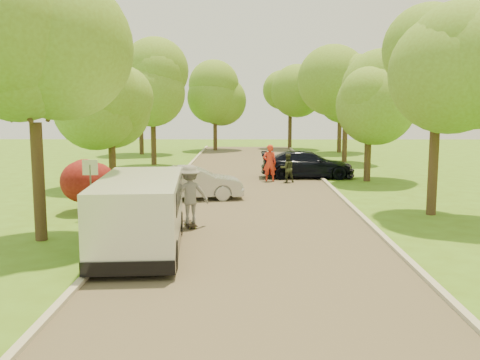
{
  "coord_description": "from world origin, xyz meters",
  "views": [
    {
      "loc": [
        -0.24,
        -14.93,
        4.11
      ],
      "look_at": [
        -0.44,
        5.09,
        1.3
      ],
      "focal_mm": 40.0,
      "sensor_mm": 36.0,
      "label": 1
    }
  ],
  "objects_px": {
    "street_sign": "(90,177)",
    "silver_sedan": "(193,183)",
    "person_striped": "(270,163)",
    "minivan": "(140,213)",
    "person_olive": "(287,168)",
    "dark_sedan": "(307,164)",
    "skateboarder": "(190,194)",
    "longboard": "(190,224)"
  },
  "relations": [
    {
      "from": "street_sign",
      "to": "silver_sedan",
      "type": "relative_size",
      "value": 0.5
    },
    {
      "from": "silver_sedan",
      "to": "person_olive",
      "type": "bearing_deg",
      "value": -49.35
    },
    {
      "from": "minivan",
      "to": "dark_sedan",
      "type": "distance_m",
      "value": 16.78
    },
    {
      "from": "person_striped",
      "to": "person_olive",
      "type": "height_order",
      "value": "person_striped"
    },
    {
      "from": "dark_sedan",
      "to": "silver_sedan",
      "type": "bearing_deg",
      "value": 140.88
    },
    {
      "from": "street_sign",
      "to": "person_striped",
      "type": "distance_m",
      "value": 11.98
    },
    {
      "from": "dark_sedan",
      "to": "minivan",
      "type": "bearing_deg",
      "value": 157.78
    },
    {
      "from": "minivan",
      "to": "skateboarder",
      "type": "relative_size",
      "value": 2.89
    },
    {
      "from": "minivan",
      "to": "silver_sedan",
      "type": "relative_size",
      "value": 1.32
    },
    {
      "from": "person_striped",
      "to": "dark_sedan",
      "type": "bearing_deg",
      "value": -149.71
    },
    {
      "from": "silver_sedan",
      "to": "skateboarder",
      "type": "bearing_deg",
      "value": 176.97
    },
    {
      "from": "skateboarder",
      "to": "longboard",
      "type": "bearing_deg",
      "value": 180.0
    },
    {
      "from": "street_sign",
      "to": "skateboarder",
      "type": "relative_size",
      "value": 1.09
    },
    {
      "from": "silver_sedan",
      "to": "person_striped",
      "type": "height_order",
      "value": "person_striped"
    },
    {
      "from": "street_sign",
      "to": "longboard",
      "type": "bearing_deg",
      "value": -17.66
    },
    {
      "from": "silver_sedan",
      "to": "person_olive",
      "type": "distance_m",
      "value": 6.82
    },
    {
      "from": "longboard",
      "to": "minivan",
      "type": "bearing_deg",
      "value": 51.65
    },
    {
      "from": "longboard",
      "to": "person_striped",
      "type": "height_order",
      "value": "person_striped"
    },
    {
      "from": "street_sign",
      "to": "person_olive",
      "type": "xyz_separation_m",
      "value": [
        7.8,
        9.35,
        -0.78
      ]
    },
    {
      "from": "longboard",
      "to": "person_olive",
      "type": "xyz_separation_m",
      "value": [
        4.11,
        10.53,
        0.67
      ]
    },
    {
      "from": "dark_sedan",
      "to": "longboard",
      "type": "height_order",
      "value": "dark_sedan"
    },
    {
      "from": "longboard",
      "to": "person_olive",
      "type": "bearing_deg",
      "value": -129.62
    },
    {
      "from": "dark_sedan",
      "to": "person_olive",
      "type": "xyz_separation_m",
      "value": [
        -1.3,
        -1.95,
        0.02
      ]
    },
    {
      "from": "minivan",
      "to": "silver_sedan",
      "type": "xyz_separation_m",
      "value": [
        0.66,
        8.43,
        -0.38
      ]
    },
    {
      "from": "dark_sedan",
      "to": "person_striped",
      "type": "distance_m",
      "value": 2.7
    },
    {
      "from": "dark_sedan",
      "to": "longboard",
      "type": "bearing_deg",
      "value": 157.14
    },
    {
      "from": "minivan",
      "to": "person_striped",
      "type": "relative_size",
      "value": 2.87
    },
    {
      "from": "minivan",
      "to": "silver_sedan",
      "type": "height_order",
      "value": "minivan"
    },
    {
      "from": "dark_sedan",
      "to": "longboard",
      "type": "distance_m",
      "value": 13.62
    },
    {
      "from": "skateboarder",
      "to": "person_olive",
      "type": "distance_m",
      "value": 11.31
    },
    {
      "from": "street_sign",
      "to": "longboard",
      "type": "relative_size",
      "value": 2.05
    },
    {
      "from": "silver_sedan",
      "to": "longboard",
      "type": "xyz_separation_m",
      "value": [
        0.43,
        -5.44,
        -0.61
      ]
    },
    {
      "from": "dark_sedan",
      "to": "street_sign",
      "type": "bearing_deg",
      "value": 141.76
    },
    {
      "from": "longboard",
      "to": "person_olive",
      "type": "distance_m",
      "value": 11.32
    },
    {
      "from": "street_sign",
      "to": "silver_sedan",
      "type": "distance_m",
      "value": 5.43
    },
    {
      "from": "longboard",
      "to": "person_striped",
      "type": "xyz_separation_m",
      "value": [
        3.19,
        10.97,
        0.89
      ]
    },
    {
      "from": "dark_sedan",
      "to": "person_olive",
      "type": "bearing_deg",
      "value": 146.92
    },
    {
      "from": "minivan",
      "to": "dark_sedan",
      "type": "height_order",
      "value": "minivan"
    },
    {
      "from": "street_sign",
      "to": "minivan",
      "type": "xyz_separation_m",
      "value": [
        2.6,
        -4.16,
        -0.46
      ]
    },
    {
      "from": "minivan",
      "to": "street_sign",
      "type": "bearing_deg",
      "value": 117.15
    },
    {
      "from": "person_striped",
      "to": "minivan",
      "type": "bearing_deg",
      "value": 69.17
    },
    {
      "from": "skateboarder",
      "to": "person_striped",
      "type": "relative_size",
      "value": 0.99
    }
  ]
}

